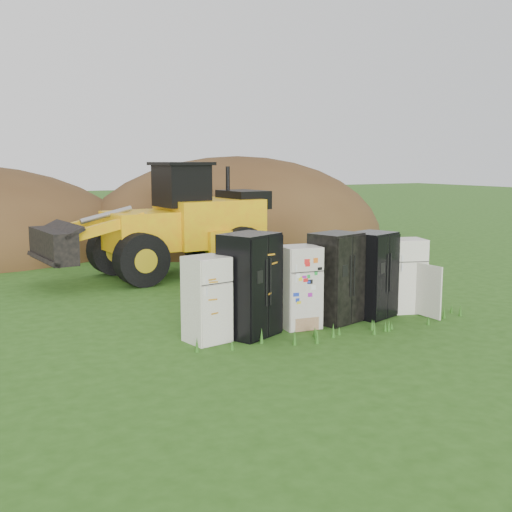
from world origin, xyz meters
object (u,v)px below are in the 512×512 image
Objects in this scene: fridge_black_side at (249,285)px; fridge_dark_mid at (336,278)px; fridge_open_door at (406,275)px; fridge_leftmost at (207,299)px; wheel_loader at (156,220)px; fridge_sticker at (299,287)px; fridge_black_right at (372,275)px.

fridge_dark_mid is at bearing -22.99° from fridge_black_side.
fridge_leftmost is at bearing -160.68° from fridge_open_door.
fridge_dark_mid is 1.15× the size of fridge_open_door.
wheel_loader reaches higher than fridge_leftmost.
fridge_sticker is at bearing -8.28° from fridge_leftmost.
wheel_loader is (-1.36, 6.80, 0.72)m from fridge_dark_mid.
fridge_leftmost is 4.92m from fridge_open_door.
fridge_leftmost is at bearing 162.42° from fridge_black_right.
fridge_dark_mid is 0.95m from fridge_black_right.
fridge_open_door is at bearing -8.82° from fridge_leftmost.
fridge_dark_mid is at bearing -82.11° from wheel_loader.
fridge_sticker reaches higher than fridge_open_door.
fridge_open_door reaches higher than fridge_leftmost.
fridge_sticker is at bearing 161.83° from fridge_black_right.
fridge_sticker is 1.01× the size of fridge_open_door.
fridge_sticker is (1.17, 0.03, -0.16)m from fridge_black_side.
wheel_loader is (0.71, 6.83, 0.66)m from fridge_black_side.
fridge_black_side reaches higher than fridge_open_door.
fridge_open_door is (0.98, -0.00, -0.10)m from fridge_black_right.
fridge_dark_mid is at bearing 7.44° from fridge_sticker.
fridge_open_door is (1.94, -0.02, -0.12)m from fridge_dark_mid.
fridge_black_right is at bearing 6.90° from fridge_sticker.
fridge_leftmost is 0.87× the size of fridge_black_right.
wheel_loader is (1.62, 6.81, 0.85)m from fridge_leftmost.
fridge_black_side is at bearing -9.68° from fridge_leftmost.
fridge_dark_mid is at bearing -8.46° from fridge_leftmost.
fridge_sticker is 1.86m from fridge_black_right.
fridge_black_right is (3.93, -0.00, 0.12)m from fridge_leftmost.
fridge_black_side is 6.90m from wheel_loader.
fridge_open_door is at bearing 7.10° from fridge_sticker.
wheel_loader is at bearing 67.85° from fridge_leftmost.
fridge_leftmost is 0.98× the size of fridge_open_door.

